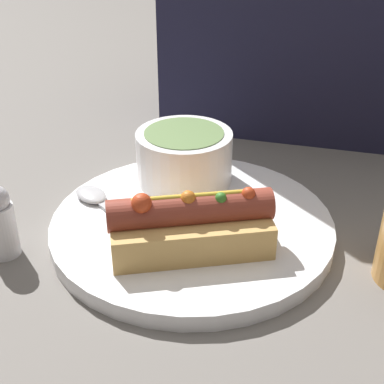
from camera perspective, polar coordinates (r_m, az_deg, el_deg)
name	(u,v)px	position (r m, az deg, el deg)	size (l,w,h in m)	color
ground_plane	(192,232)	(0.54, 0.00, -4.31)	(4.00, 4.00, 0.00)	slate
dinner_plate	(192,225)	(0.54, 0.00, -3.58)	(0.28, 0.28, 0.02)	white
hot_dog	(190,225)	(0.48, -0.18, -3.51)	(0.16, 0.12, 0.06)	tan
soup_bowl	(184,154)	(0.59, -0.84, 4.03)	(0.11, 0.11, 0.06)	white
spoon	(102,203)	(0.56, -9.59, -1.17)	(0.14, 0.11, 0.01)	#B7B7BC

